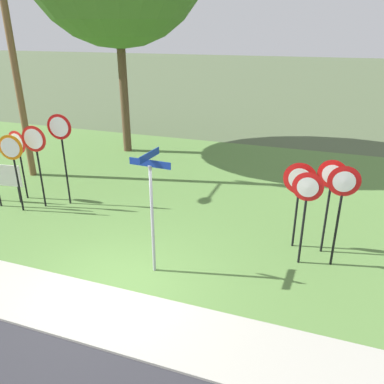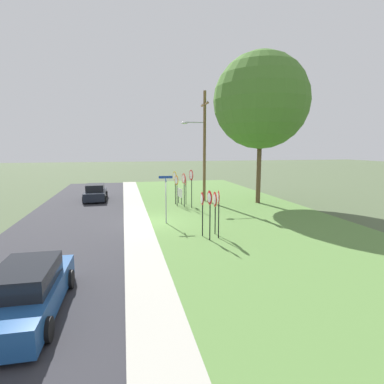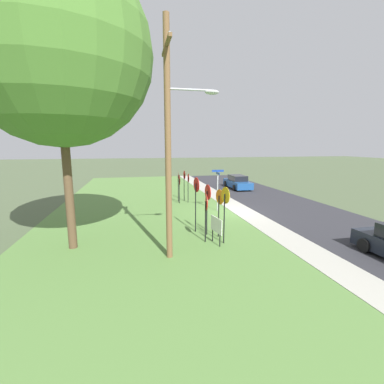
% 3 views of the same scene
% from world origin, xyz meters
% --- Properties ---
extents(ground_plane, '(160.00, 160.00, 0.00)m').
position_xyz_m(ground_plane, '(0.00, 0.00, 0.00)').
color(ground_plane, '#4C5B3D').
extents(sidewalk_strip, '(44.00, 1.60, 0.06)m').
position_xyz_m(sidewalk_strip, '(0.00, -0.80, 0.03)').
color(sidewalk_strip, '#ADAA9E').
rests_on(sidewalk_strip, ground_plane).
extents(grass_median, '(44.00, 12.00, 0.04)m').
position_xyz_m(grass_median, '(0.00, 6.00, 0.02)').
color(grass_median, '#567F3D').
rests_on(grass_median, ground_plane).
extents(stop_sign_near_left, '(0.78, 0.12, 2.58)m').
position_xyz_m(stop_sign_near_left, '(-4.20, 2.91, 1.93)').
color(stop_sign_near_left, black).
rests_on(stop_sign_near_left, grass_median).
extents(stop_sign_far_left, '(0.73, 0.13, 2.27)m').
position_xyz_m(stop_sign_far_left, '(-5.19, 3.25, 1.69)').
color(stop_sign_far_left, black).
rests_on(stop_sign_far_left, grass_median).
extents(stop_sign_far_center, '(0.75, 0.14, 2.87)m').
position_xyz_m(stop_sign_far_center, '(-3.60, 3.36, 2.14)').
color(stop_sign_far_center, black).
rests_on(stop_sign_far_center, grass_median).
extents(stop_sign_far_right, '(0.73, 0.17, 2.39)m').
position_xyz_m(stop_sign_far_right, '(-4.65, 2.43, 1.78)').
color(stop_sign_far_right, black).
rests_on(stop_sign_far_right, grass_median).
extents(yield_sign_near_left, '(0.69, 0.13, 2.42)m').
position_xyz_m(yield_sign_near_left, '(4.11, 3.01, 1.84)').
color(yield_sign_near_left, black).
rests_on(yield_sign_near_left, grass_median).
extents(yield_sign_near_right, '(0.70, 0.11, 2.47)m').
position_xyz_m(yield_sign_near_right, '(4.35, 2.49, 1.88)').
color(yield_sign_near_right, black).
rests_on(yield_sign_near_right, grass_median).
extents(yield_sign_far_left, '(0.80, 0.11, 2.26)m').
position_xyz_m(yield_sign_far_left, '(3.41, 3.04, 1.72)').
color(yield_sign_far_left, black).
rests_on(yield_sign_far_left, grass_median).
extents(yield_sign_far_right, '(0.68, 0.10, 2.30)m').
position_xyz_m(yield_sign_far_right, '(3.62, 2.31, 1.75)').
color(yield_sign_far_right, black).
rests_on(yield_sign_far_right, grass_median).
extents(street_name_post, '(0.96, 0.82, 2.85)m').
position_xyz_m(street_name_post, '(0.51, 0.90, 1.74)').
color(street_name_post, '#9EA0A8').
rests_on(street_name_post, grass_median).
extents(utility_pole, '(2.10, 2.11, 9.08)m').
position_xyz_m(utility_pole, '(-6.55, 5.02, 4.93)').
color(utility_pole, brown).
rests_on(utility_pole, grass_median).
extents(notice_board, '(1.09, 0.19, 1.25)m').
position_xyz_m(notice_board, '(-5.53, 2.85, 0.87)').
color(notice_board, black).
rests_on(notice_board, grass_median).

